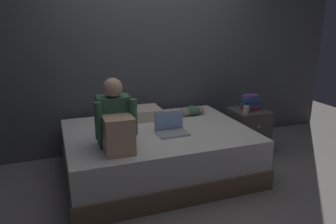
{
  "coord_description": "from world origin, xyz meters",
  "views": [
    {
      "loc": [
        -1.23,
        -2.85,
        1.7
      ],
      "look_at": [
        -0.15,
        0.1,
        0.78
      ],
      "focal_mm": 34.21,
      "sensor_mm": 36.0,
      "label": 1
    }
  ],
  "objects": [
    {
      "name": "nightstand",
      "position": [
        1.1,
        0.48,
        0.29
      ],
      "size": [
        0.44,
        0.46,
        0.58
      ],
      "color": "#474442",
      "rests_on": "ground_plane"
    },
    {
      "name": "ground_plane",
      "position": [
        0.0,
        0.0,
        0.0
      ],
      "size": [
        8.0,
        8.0,
        0.0
      ],
      "primitive_type": "plane",
      "color": "gray"
    },
    {
      "name": "person_sitting",
      "position": [
        -0.72,
        -0.05,
        0.78
      ],
      "size": [
        0.39,
        0.44,
        0.66
      ],
      "color": "#38664C",
      "rests_on": "bed"
    },
    {
      "name": "mug",
      "position": [
        0.97,
        0.36,
        0.62
      ],
      "size": [
        0.08,
        0.08,
        0.09
      ],
      "primitive_type": "cylinder",
      "color": "#BCB2A3",
      "rests_on": "nightstand"
    },
    {
      "name": "wall_back",
      "position": [
        0.0,
        1.2,
        1.35
      ],
      "size": [
        5.6,
        0.1,
        2.7
      ],
      "primitive_type": "cube",
      "color": "#4C4F54",
      "rests_on": "ground_plane"
    },
    {
      "name": "book_stack",
      "position": [
        1.12,
        0.48,
        0.67
      ],
      "size": [
        0.23,
        0.15,
        0.2
      ],
      "color": "#9E2D28",
      "rests_on": "nightstand"
    },
    {
      "name": "pillow",
      "position": [
        -0.31,
        0.75,
        0.59
      ],
      "size": [
        0.56,
        0.36,
        0.13
      ],
      "primitive_type": "cube",
      "color": "beige",
      "rests_on": "bed"
    },
    {
      "name": "clothes_pile",
      "position": [
        0.38,
        0.68,
        0.58
      ],
      "size": [
        0.36,
        0.18,
        0.12
      ],
      "color": "#4C6B56",
      "rests_on": "bed"
    },
    {
      "name": "bed",
      "position": [
        -0.2,
        0.3,
        0.26
      ],
      "size": [
        2.0,
        1.5,
        0.53
      ],
      "color": "#7A6047",
      "rests_on": "ground_plane"
    },
    {
      "name": "laptop",
      "position": [
        -0.1,
        0.14,
        0.58
      ],
      "size": [
        0.32,
        0.23,
        0.22
      ],
      "color": "#9EA0A5",
      "rests_on": "bed"
    }
  ]
}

